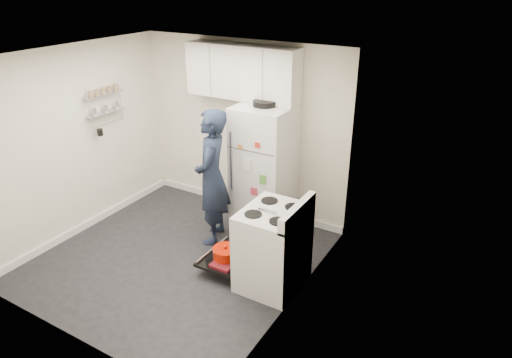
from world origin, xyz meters
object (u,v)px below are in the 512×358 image
Objects in this scene: open_oven_door at (227,256)px; refrigerator at (264,169)px; person at (212,178)px; electric_range at (272,248)px.

refrigerator is (-0.14, 1.14, 0.69)m from open_oven_door.
person reaches higher than open_oven_door.
person reaches higher than electric_range.
electric_range is at bearing -56.64° from refrigerator.
electric_range is at bearing 3.72° from open_oven_door.
person is (-1.13, 0.46, 0.43)m from electric_range.
person is (-0.41, -0.64, 0.02)m from refrigerator.
refrigerator reaches higher than person.
electric_range is 0.61× the size of person.
open_oven_door is at bearing -176.28° from electric_range.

